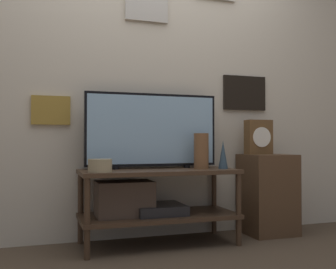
{
  "coord_description": "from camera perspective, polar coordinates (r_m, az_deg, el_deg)",
  "views": [
    {
      "loc": [
        -0.84,
        -2.48,
        0.75
      ],
      "look_at": [
        0.07,
        0.28,
        0.81
      ],
      "focal_mm": 42.0,
      "sensor_mm": 36.0,
      "label": 1
    }
  ],
  "objects": [
    {
      "name": "ground_plane",
      "position": [
        2.72,
        0.44,
        -17.09
      ],
      "size": [
        12.0,
        12.0,
        0.0
      ],
      "primitive_type": "plane",
      "color": "#4C3D2D"
    },
    {
      "name": "mantel_clock",
      "position": [
        3.34,
        13.0,
        -0.38
      ],
      "size": [
        0.22,
        0.11,
        0.29
      ],
      "color": "brown",
      "rests_on": "side_table"
    },
    {
      "name": "wall_back",
      "position": [
        3.22,
        -2.83,
        9.74
      ],
      "size": [
        6.4,
        0.08,
        2.7
      ],
      "color": "beige",
      "rests_on": "ground_plane"
    },
    {
      "name": "vase_wide_bowl",
      "position": [
        2.66,
        -9.83,
        -4.47
      ],
      "size": [
        0.16,
        0.16,
        0.09
      ],
      "color": "tan",
      "rests_on": "media_console"
    },
    {
      "name": "media_console",
      "position": [
        2.88,
        -3.18,
        -9.18
      ],
      "size": [
        1.14,
        0.48,
        0.55
      ],
      "color": "#422D1E",
      "rests_on": "ground_plane"
    },
    {
      "name": "vase_slim_bronze",
      "position": [
        2.98,
        7.99,
        -2.93
      ],
      "size": [
        0.07,
        0.07,
        0.21
      ],
      "color": "#2D4251",
      "rests_on": "media_console"
    },
    {
      "name": "side_table",
      "position": [
        3.36,
        14.23,
        -8.36
      ],
      "size": [
        0.39,
        0.37,
        0.65
      ],
      "color": "#513823",
      "rests_on": "ground_plane"
    },
    {
      "name": "television",
      "position": [
        2.98,
        -2.29,
        0.67
      ],
      "size": [
        1.02,
        0.05,
        0.57
      ],
      "color": "black",
      "rests_on": "media_console"
    },
    {
      "name": "vase_tall_ceramic",
      "position": [
        2.97,
        4.84,
        -2.41
      ],
      "size": [
        0.11,
        0.11,
        0.27
      ],
      "color": "brown",
      "rests_on": "media_console"
    }
  ]
}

